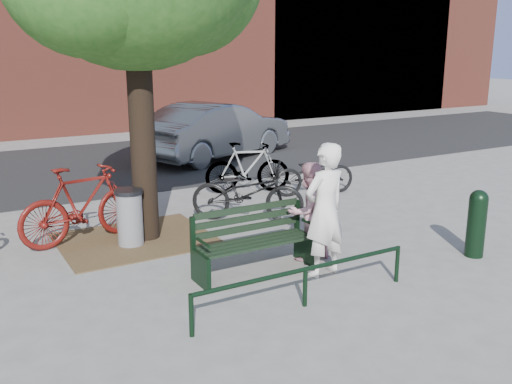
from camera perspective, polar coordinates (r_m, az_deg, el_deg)
ground at (r=8.06m, az=-0.04°, el=-8.11°), size 90.00×90.00×0.00m
dirt_pit at (r=9.57m, az=-11.93°, el=-4.67°), size 2.40×2.00×0.02m
road at (r=15.71m, az=-15.76°, el=2.55°), size 40.00×7.00×0.01m
park_bench at (r=7.95m, az=-0.32°, el=-4.74°), size 1.74×0.54×0.97m
guard_railing at (r=6.97m, az=4.96°, el=-8.29°), size 3.06×0.06×0.51m
person_left at (r=7.77m, az=6.90°, el=-1.82°), size 0.73×0.53×1.85m
person_right at (r=8.38m, az=5.25°, el=-1.95°), size 0.75×0.61×1.47m
bollard at (r=9.13m, az=21.21°, el=-2.73°), size 0.28×0.28×1.03m
litter_bin at (r=9.21m, az=-12.50°, el=-2.49°), size 0.45×0.45×0.91m
bicycle_b at (r=9.52m, az=-16.91°, el=-1.17°), size 2.17×0.94×1.26m
bicycle_c at (r=10.22m, az=-0.86°, el=-0.05°), size 2.04×1.82×1.07m
bicycle_d at (r=12.25m, az=-0.84°, el=2.46°), size 1.90×1.11×1.10m
bicycle_e at (r=12.17m, az=5.84°, el=1.91°), size 1.88×0.99×0.94m
parked_car at (r=16.12m, az=-3.95°, el=6.17°), size 5.07×3.29×1.58m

